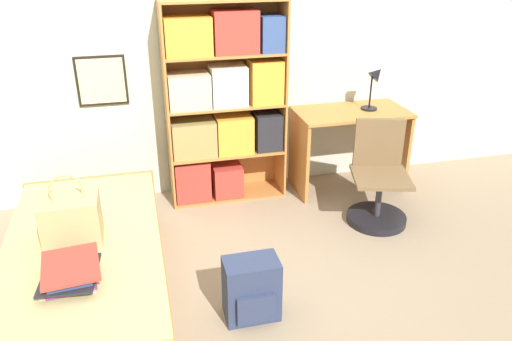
{
  "coord_description": "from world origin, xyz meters",
  "views": [
    {
      "loc": [
        -0.32,
        -2.73,
        2.16
      ],
      "look_at": [
        0.4,
        0.19,
        0.75
      ],
      "focal_mm": 35.0,
      "sensor_mm": 36.0,
      "label": 1
    }
  ],
  "objects_px": {
    "bookcase": "(223,104)",
    "desk_chair": "(378,191)",
    "backpack": "(252,290)",
    "book_stack_on_bed": "(70,272)",
    "desk": "(350,136)",
    "desk_lamp": "(375,80)",
    "bed": "(88,274)",
    "handbag": "(72,220)"
  },
  "relations": [
    {
      "from": "desk",
      "to": "desk_chair",
      "type": "bearing_deg",
      "value": -90.34
    },
    {
      "from": "handbag",
      "to": "bookcase",
      "type": "height_order",
      "value": "bookcase"
    },
    {
      "from": "handbag",
      "to": "desk_chair",
      "type": "bearing_deg",
      "value": 13.42
    },
    {
      "from": "bed",
      "to": "book_stack_on_bed",
      "type": "height_order",
      "value": "book_stack_on_bed"
    },
    {
      "from": "desk",
      "to": "desk_lamp",
      "type": "bearing_deg",
      "value": 0.38
    },
    {
      "from": "bed",
      "to": "handbag",
      "type": "bearing_deg",
      "value": 176.19
    },
    {
      "from": "book_stack_on_bed",
      "to": "desk_lamp",
      "type": "height_order",
      "value": "desk_lamp"
    },
    {
      "from": "backpack",
      "to": "desk_lamp",
      "type": "bearing_deg",
      "value": 45.85
    },
    {
      "from": "handbag",
      "to": "desk_lamp",
      "type": "bearing_deg",
      "value": 25.23
    },
    {
      "from": "book_stack_on_bed",
      "to": "bookcase",
      "type": "relative_size",
      "value": 0.22
    },
    {
      "from": "bookcase",
      "to": "desk_chair",
      "type": "xyz_separation_m",
      "value": [
        1.15,
        -0.72,
        -0.62
      ]
    },
    {
      "from": "bed",
      "to": "desk",
      "type": "distance_m",
      "value": 2.58
    },
    {
      "from": "bookcase",
      "to": "backpack",
      "type": "height_order",
      "value": "bookcase"
    },
    {
      "from": "book_stack_on_bed",
      "to": "handbag",
      "type": "bearing_deg",
      "value": 91.36
    },
    {
      "from": "handbag",
      "to": "desk",
      "type": "height_order",
      "value": "handbag"
    },
    {
      "from": "bookcase",
      "to": "desk",
      "type": "distance_m",
      "value": 1.21
    },
    {
      "from": "book_stack_on_bed",
      "to": "backpack",
      "type": "xyz_separation_m",
      "value": [
        1.01,
        0.04,
        -0.34
      ]
    },
    {
      "from": "desk_lamp",
      "to": "desk_chair",
      "type": "bearing_deg",
      "value": -107.95
    },
    {
      "from": "handbag",
      "to": "bookcase",
      "type": "bearing_deg",
      "value": 47.71
    },
    {
      "from": "handbag",
      "to": "bookcase",
      "type": "xyz_separation_m",
      "value": [
        1.16,
        1.27,
        0.24
      ]
    },
    {
      "from": "bed",
      "to": "handbag",
      "type": "distance_m",
      "value": 0.4
    },
    {
      "from": "book_stack_on_bed",
      "to": "desk",
      "type": "height_order",
      "value": "desk"
    },
    {
      "from": "bed",
      "to": "desk_chair",
      "type": "bearing_deg",
      "value": 13.69
    },
    {
      "from": "bed",
      "to": "handbag",
      "type": "height_order",
      "value": "handbag"
    },
    {
      "from": "desk_chair",
      "to": "backpack",
      "type": "relative_size",
      "value": 2.06
    },
    {
      "from": "desk",
      "to": "bookcase",
      "type": "bearing_deg",
      "value": 175.45
    },
    {
      "from": "bed",
      "to": "backpack",
      "type": "relative_size",
      "value": 4.69
    },
    {
      "from": "handbag",
      "to": "bookcase",
      "type": "relative_size",
      "value": 0.26
    },
    {
      "from": "bed",
      "to": "book_stack_on_bed",
      "type": "relative_size",
      "value": 4.91
    },
    {
      "from": "desk_lamp",
      "to": "desk",
      "type": "bearing_deg",
      "value": -179.62
    },
    {
      "from": "book_stack_on_bed",
      "to": "desk",
      "type": "xyz_separation_m",
      "value": [
        2.3,
        1.58,
        -0.03
      ]
    },
    {
      "from": "bed",
      "to": "handbag",
      "type": "relative_size",
      "value": 4.22
    },
    {
      "from": "handbag",
      "to": "backpack",
      "type": "bearing_deg",
      "value": -19.45
    },
    {
      "from": "bookcase",
      "to": "desk_chair",
      "type": "bearing_deg",
      "value": -32.19
    },
    {
      "from": "book_stack_on_bed",
      "to": "desk",
      "type": "bearing_deg",
      "value": 34.41
    },
    {
      "from": "desk_lamp",
      "to": "desk_chair",
      "type": "height_order",
      "value": "desk_lamp"
    },
    {
      "from": "book_stack_on_bed",
      "to": "backpack",
      "type": "distance_m",
      "value": 1.06
    },
    {
      "from": "desk",
      "to": "desk_chair",
      "type": "relative_size",
      "value": 1.21
    },
    {
      "from": "bookcase",
      "to": "desk",
      "type": "xyz_separation_m",
      "value": [
        1.15,
        -0.09,
        -0.37
      ]
    },
    {
      "from": "bookcase",
      "to": "backpack",
      "type": "xyz_separation_m",
      "value": [
        -0.14,
        -1.63,
        -0.68
      ]
    },
    {
      "from": "desk_chair",
      "to": "bookcase",
      "type": "bearing_deg",
      "value": 147.81
    },
    {
      "from": "desk_lamp",
      "to": "bed",
      "type": "bearing_deg",
      "value": -154.4
    }
  ]
}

